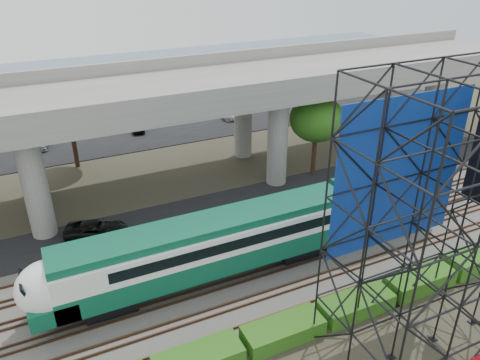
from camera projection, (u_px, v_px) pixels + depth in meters
ground at (234, 296)px, 29.23m from camera, size 140.00×140.00×0.00m
ballast_bed at (222, 277)px, 30.80m from camera, size 90.00×12.00×0.20m
service_road at (180, 217)px, 37.68m from camera, size 90.00×5.00×0.08m
parking_lot at (117, 125)px, 56.62m from camera, size 90.00×18.00×0.08m
harbor_water at (87, 82)px, 74.36m from camera, size 140.00×40.00×0.03m
rail_tracks at (221, 274)px, 30.72m from camera, size 90.00×9.52×0.16m
commuter_train at (240, 236)px, 30.06m from camera, size 29.30×3.06×4.30m
overpass at (135, 102)px, 37.86m from camera, size 80.00×12.00×12.40m
scaffold_tower at (439, 233)px, 22.12m from camera, size 9.36×6.36×15.00m
hedge_strip at (283, 330)px, 25.90m from camera, size 34.60×1.80×1.20m
trees at (99, 138)px, 37.96m from camera, size 40.94×16.94×7.69m
suv at (97, 230)px, 34.71m from camera, size 5.09×3.69×1.29m
parked_cars at (116, 122)px, 55.87m from camera, size 36.12×9.64×1.30m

